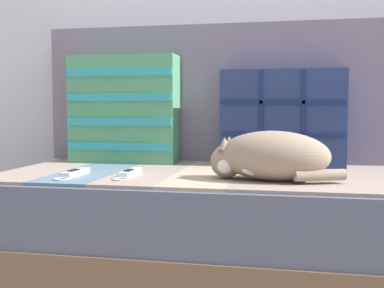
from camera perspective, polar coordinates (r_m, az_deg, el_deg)
The scene contains 7 objects.
couch at distance 1.73m, azimuth 5.47°, elevation -9.55°, with size 1.73×0.83×0.38m.
sofa_backrest at distance 2.03m, azimuth 6.58°, elevation 5.93°, with size 1.69×0.14×0.56m.
throw_pillow_quilted at distance 1.88m, azimuth 10.64°, elevation 3.02°, with size 0.47×0.14×0.37m.
throw_pillow_striped at distance 1.99m, azimuth -8.06°, elevation 4.08°, with size 0.44×0.14×0.43m.
sleeping_cat at distance 1.49m, azimuth 8.90°, elevation -1.52°, with size 0.41×0.22×0.15m.
game_remote_near at distance 1.59m, azimuth -7.45°, elevation -3.46°, with size 0.05×0.20×0.02m.
game_remote_far at distance 1.62m, azimuth -13.79°, elevation -3.39°, with size 0.05×0.20×0.02m.
Camera 1 is at (0.17, -1.54, 0.60)m, focal length 45.00 mm.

